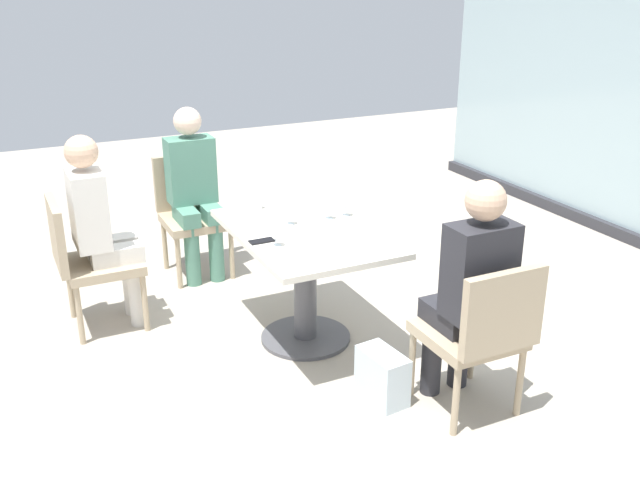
# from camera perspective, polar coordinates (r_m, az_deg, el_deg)

# --- Properties ---
(ground_plane) EXTENTS (12.00, 12.00, 0.00)m
(ground_plane) POSITION_cam_1_polar(r_m,az_deg,el_deg) (4.57, -1.14, -7.83)
(ground_plane) COLOR #A89E8E
(dining_table_main) EXTENTS (1.20, 0.79, 0.73)m
(dining_table_main) POSITION_cam_1_polar(r_m,az_deg,el_deg) (4.34, -1.19, -1.73)
(dining_table_main) COLOR silver
(dining_table_main) RESTS_ON ground_plane
(chair_far_right) EXTENTS (0.50, 0.46, 0.87)m
(chair_far_right) POSITION_cam_1_polar(r_m,az_deg,el_deg) (3.71, 12.64, -6.95)
(chair_far_right) COLOR tan
(chair_far_right) RESTS_ON ground_plane
(chair_front_left) EXTENTS (0.46, 0.50, 0.87)m
(chair_front_left) POSITION_cam_1_polar(r_m,az_deg,el_deg) (4.73, -18.09, -1.21)
(chair_front_left) COLOR tan
(chair_front_left) RESTS_ON ground_plane
(chair_side_end) EXTENTS (0.50, 0.46, 0.87)m
(chair_side_end) POSITION_cam_1_polar(r_m,az_deg,el_deg) (5.47, -10.16, 2.54)
(chair_side_end) COLOR tan
(chair_side_end) RESTS_ON ground_plane
(person_far_right) EXTENTS (0.39, 0.34, 1.26)m
(person_far_right) POSITION_cam_1_polar(r_m,az_deg,el_deg) (3.70, 11.86, -3.46)
(person_far_right) COLOR #28282D
(person_far_right) RESTS_ON ground_plane
(person_front_left) EXTENTS (0.34, 0.39, 1.26)m
(person_front_left) POSITION_cam_1_polar(r_m,az_deg,el_deg) (4.67, -17.05, 1.31)
(person_front_left) COLOR silver
(person_front_left) RESTS_ON ground_plane
(person_side_end) EXTENTS (0.39, 0.34, 1.26)m
(person_side_end) POSITION_cam_1_polar(r_m,az_deg,el_deg) (5.31, -9.97, 4.28)
(person_side_end) COLOR #4C7F6B
(person_side_end) RESTS_ON ground_plane
(wine_glass_0) EXTENTS (0.07, 0.07, 0.18)m
(wine_glass_0) POSITION_cam_1_polar(r_m,az_deg,el_deg) (4.40, 0.64, 3.29)
(wine_glass_0) COLOR silver
(wine_glass_0) RESTS_ON dining_table_main
(wine_glass_1) EXTENTS (0.07, 0.07, 0.18)m
(wine_glass_1) POSITION_cam_1_polar(r_m,az_deg,el_deg) (4.31, -2.48, 2.89)
(wine_glass_1) COLOR silver
(wine_glass_1) RESTS_ON dining_table_main
(wine_glass_2) EXTENTS (0.07, 0.07, 0.18)m
(wine_glass_2) POSITION_cam_1_polar(r_m,az_deg,el_deg) (4.46, 2.01, 3.52)
(wine_glass_2) COLOR silver
(wine_glass_2) RESTS_ON dining_table_main
(wine_glass_3) EXTENTS (0.07, 0.07, 0.18)m
(wine_glass_3) POSITION_cam_1_polar(r_m,az_deg,el_deg) (3.98, -3.56, 1.28)
(wine_glass_3) COLOR silver
(wine_glass_3) RESTS_ON dining_table_main
(coffee_cup) EXTENTS (0.08, 0.08, 0.09)m
(coffee_cup) POSITION_cam_1_polar(r_m,az_deg,el_deg) (4.64, -5.08, 3.01)
(coffee_cup) COLOR white
(coffee_cup) RESTS_ON dining_table_main
(cell_phone_on_table) EXTENTS (0.07, 0.14, 0.01)m
(cell_phone_on_table) POSITION_cam_1_polar(r_m,az_deg,el_deg) (4.09, -4.64, -0.08)
(cell_phone_on_table) COLOR black
(cell_phone_on_table) RESTS_ON dining_table_main
(handbag_0) EXTENTS (0.32, 0.19, 0.28)m
(handbag_0) POSITION_cam_1_polar(r_m,az_deg,el_deg) (3.93, 4.96, -10.70)
(handbag_0) COLOR silver
(handbag_0) RESTS_ON ground_plane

